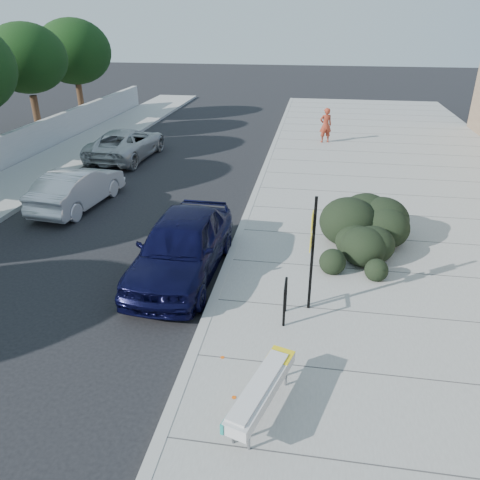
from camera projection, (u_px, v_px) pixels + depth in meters
The scene contains 14 objects.
ground at pixel (214, 304), 10.96m from camera, with size 120.00×120.00×0.00m, color black.
sidewalk_near at pixel (423, 230), 14.57m from camera, with size 11.20×50.00×0.15m, color gray.
curb_near at pixel (246, 219), 15.37m from camera, with size 0.22×50.00×0.17m, color #9E9E99.
curb_far at pixel (22, 205), 16.52m from camera, with size 0.22×50.00×0.17m, color #9E9E99.
tree_far_e at pixel (26, 59), 23.40m from camera, with size 4.00×4.00×5.90m.
tree_far_f at pixel (74, 52), 27.85m from camera, with size 4.40×4.40×6.07m.
bench at pixel (262, 389), 7.58m from camera, with size 1.00×2.04×0.61m.
bike_rack at pixel (285, 298), 9.98m from camera, with size 0.06×0.61×0.88m.
sign_post at pixel (312, 248), 9.93m from camera, with size 0.10×0.31×2.67m.
hedge at pixel (365, 222), 13.12m from camera, with size 1.96×3.92×1.47m, color black.
sedan_navy at pixel (182, 246), 11.90m from camera, with size 1.95×4.84×1.65m, color black.
wagon_silver at pixel (78, 188), 16.33m from camera, with size 1.45×4.16×1.37m, color silver.
suv_silver at pixel (127, 144), 21.94m from camera, with size 2.32×5.04×1.40m, color #ACAFB2.
pedestrian at pixel (326, 125), 24.08m from camera, with size 0.64×0.42×1.76m, color maroon.
Camera 1 is at (2.08, -9.01, 6.10)m, focal length 35.00 mm.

